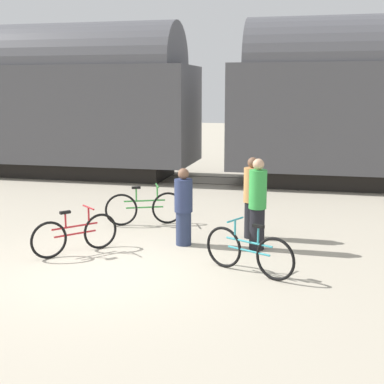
# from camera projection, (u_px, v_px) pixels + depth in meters

# --- Properties ---
(ground_plane) EXTENTS (80.00, 80.00, 0.00)m
(ground_plane) POSITION_uv_depth(u_px,v_px,m) (108.00, 270.00, 9.27)
(ground_plane) COLOR #B2A893
(freight_train) EXTENTS (24.97, 3.09, 5.33)m
(freight_train) POSITION_uv_depth(u_px,v_px,m) (212.00, 98.00, 17.81)
(freight_train) COLOR black
(freight_train) RESTS_ON ground_plane
(rail_near) EXTENTS (36.97, 0.07, 0.01)m
(rail_near) POSITION_uv_depth(u_px,v_px,m) (208.00, 184.00, 17.66)
(rail_near) COLOR #4C4238
(rail_near) RESTS_ON ground_plane
(rail_far) EXTENTS (36.97, 0.07, 0.01)m
(rail_far) POSITION_uv_depth(u_px,v_px,m) (216.00, 177.00, 19.03)
(rail_far) COLOR #4C4238
(rail_far) RESTS_ON ground_plane
(bicycle_teal) EXTENTS (1.61, 0.84, 0.92)m
(bicycle_teal) POSITION_uv_depth(u_px,v_px,m) (249.00, 252.00, 9.04)
(bicycle_teal) COLOR black
(bicycle_teal) RESTS_ON ground_plane
(bicycle_maroon) EXTENTS (1.18, 1.37, 0.88)m
(bicycle_maroon) POSITION_uv_depth(u_px,v_px,m) (75.00, 234.00, 10.16)
(bicycle_maroon) COLOR black
(bicycle_maroon) RESTS_ON ground_plane
(bicycle_green) EXTENTS (1.69, 0.77, 0.93)m
(bicycle_green) POSITION_uv_depth(u_px,v_px,m) (145.00, 208.00, 12.32)
(bicycle_green) COLOR black
(bicycle_green) RESTS_ON ground_plane
(person_in_navy) EXTENTS (0.36, 0.36, 1.56)m
(person_in_navy) POSITION_uv_depth(u_px,v_px,m) (183.00, 207.00, 10.65)
(person_in_navy) COLOR #283351
(person_in_navy) RESTS_ON ground_plane
(person_in_green) EXTENTS (0.35, 0.35, 1.79)m
(person_in_green) POSITION_uv_depth(u_px,v_px,m) (257.00, 204.00, 10.34)
(person_in_green) COLOR black
(person_in_green) RESTS_ON ground_plane
(person_in_tan) EXTENTS (0.36, 0.36, 1.71)m
(person_in_tan) POSITION_uv_depth(u_px,v_px,m) (252.00, 198.00, 11.15)
(person_in_tan) COLOR black
(person_in_tan) RESTS_ON ground_plane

